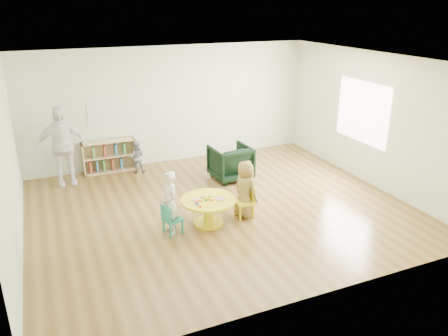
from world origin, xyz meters
name	(u,v)px	position (x,y,z in m)	size (l,w,h in m)	color
room	(220,112)	(0.01, 0.00, 1.89)	(7.10, 7.00, 2.80)	brown
activity_table	(208,207)	(-0.43, -0.50, 0.34)	(0.97, 0.97, 0.53)	yellow
kid_chair_left	(170,219)	(-1.15, -0.60, 0.29)	(0.35, 0.35, 0.54)	#18886E
kid_chair_right	(247,200)	(0.32, -0.51, 0.32)	(0.34, 0.34, 0.60)	yellow
bookshelf	(109,156)	(-1.61, 2.86, 0.37)	(1.20, 0.30, 0.75)	tan
alphabet_poster	(104,114)	(-1.60, 2.98, 1.35)	(0.74, 0.01, 0.54)	white
armchair	(230,162)	(0.81, 1.31, 0.38)	(0.82, 0.84, 0.77)	black
child_left	(170,203)	(-1.14, -0.54, 0.56)	(0.41, 0.27, 1.12)	silver
child_right	(245,189)	(0.31, -0.48, 0.54)	(0.53, 0.34, 1.08)	gold
toddler	(137,157)	(-1.03, 2.51, 0.38)	(0.37, 0.29, 0.75)	#192540
adult_caretaker	(62,146)	(-2.62, 2.42, 0.87)	(1.02, 0.43, 1.75)	white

